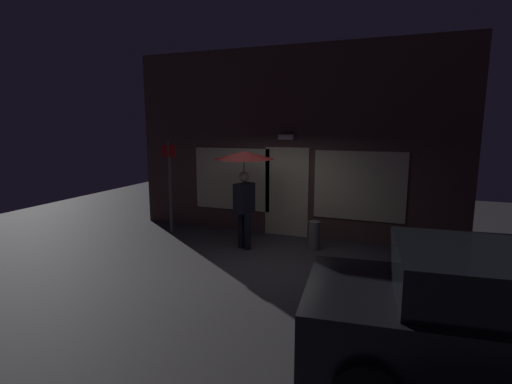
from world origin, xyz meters
name	(u,v)px	position (x,y,z in m)	size (l,w,h in m)	color
ground_plane	(254,263)	(0.00, 0.00, 0.00)	(18.00, 18.00, 0.00)	#423F44
building_facade	(289,144)	(0.00, 2.34, 2.26)	(8.23, 0.48, 4.59)	brown
person_with_umbrella	(244,170)	(-0.56, 0.81, 1.76)	(1.30, 1.30, 2.18)	black
street_sign_post	(170,181)	(-2.84, 1.38, 1.33)	(0.40, 0.07, 2.34)	#595B60
sidewalk_bollard	(314,235)	(0.91, 1.33, 0.32)	(0.26, 0.26, 0.63)	slate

